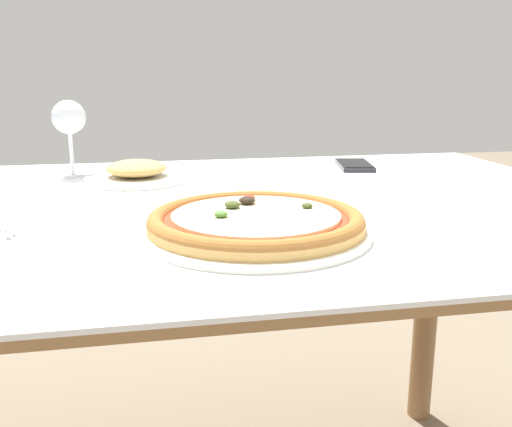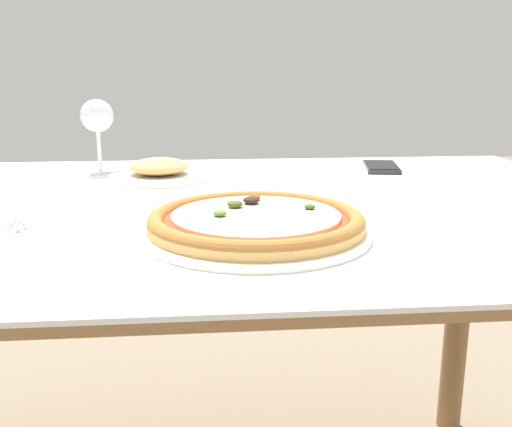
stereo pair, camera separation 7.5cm
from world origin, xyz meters
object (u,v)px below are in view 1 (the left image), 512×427
(pizza_plate, at_px, (256,223))
(wine_glass_far_left, at_px, (69,121))
(side_plate, at_px, (137,173))
(dining_table, at_px, (201,248))
(cell_phone, at_px, (354,165))

(pizza_plate, xyz_separation_m, wine_glass_far_left, (-0.29, 0.51, 0.10))
(wine_glass_far_left, height_order, side_plate, wine_glass_far_left)
(dining_table, relative_size, cell_phone, 9.38)
(dining_table, relative_size, side_plate, 7.24)
(wine_glass_far_left, relative_size, side_plate, 0.77)
(wine_glass_far_left, relative_size, cell_phone, 1.00)
(dining_table, bearing_deg, cell_phone, 37.21)
(pizza_plate, height_order, side_plate, side_plate)
(wine_glass_far_left, xyz_separation_m, cell_phone, (0.61, -0.01, -0.11))
(pizza_plate, relative_size, wine_glass_far_left, 1.96)
(dining_table, bearing_deg, pizza_plate, -75.76)
(dining_table, xyz_separation_m, pizza_plate, (0.05, -0.21, 0.10))
(cell_phone, bearing_deg, dining_table, -142.79)
(pizza_plate, bearing_deg, cell_phone, 56.92)
(side_plate, bearing_deg, wine_glass_far_left, 146.22)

